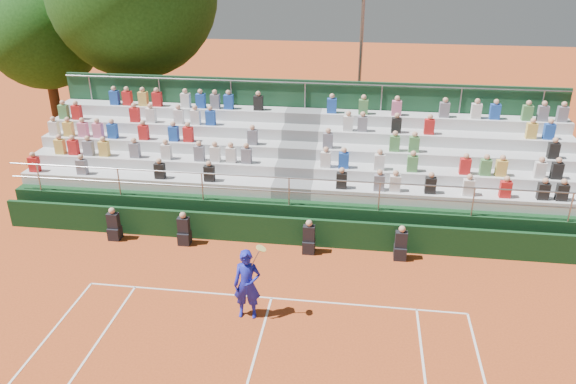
# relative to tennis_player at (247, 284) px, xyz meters

# --- Properties ---
(ground) EXTENTS (90.00, 90.00, 0.00)m
(ground) POSITION_rel_tennis_player_xyz_m (0.50, 0.89, -1.01)
(ground) COLOR #B94A1E
(ground) RESTS_ON ground
(courtside_wall) EXTENTS (20.00, 0.15, 1.00)m
(courtside_wall) POSITION_rel_tennis_player_xyz_m (0.50, 4.09, -0.51)
(courtside_wall) COLOR black
(courtside_wall) RESTS_ON ground
(line_officials) EXTENTS (10.06, 0.40, 1.19)m
(line_officials) POSITION_rel_tennis_player_xyz_m (-0.70, 3.64, -0.53)
(line_officials) COLOR black
(line_officials) RESTS_ON ground
(grandstand) EXTENTS (20.00, 5.20, 4.40)m
(grandstand) POSITION_rel_tennis_player_xyz_m (0.49, 7.33, 0.07)
(grandstand) COLOR black
(grandstand) RESTS_ON ground
(tennis_player) EXTENTS (0.91, 0.52, 2.22)m
(tennis_player) POSITION_rel_tennis_player_xyz_m (0.00, 0.00, 0.00)
(tennis_player) COLOR #171EB3
(tennis_player) RESTS_ON ground
(tree_west) EXTENTS (5.67, 5.67, 8.20)m
(tree_west) POSITION_rel_tennis_player_xyz_m (-12.97, 14.00, 4.34)
(tree_west) COLOR #372314
(tree_west) RESTS_ON ground
(floodlight_mast) EXTENTS (0.60, 0.25, 7.59)m
(floodlight_mast) POSITION_rel_tennis_player_xyz_m (2.56, 14.39, 3.45)
(floodlight_mast) COLOR gray
(floodlight_mast) RESTS_ON ground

